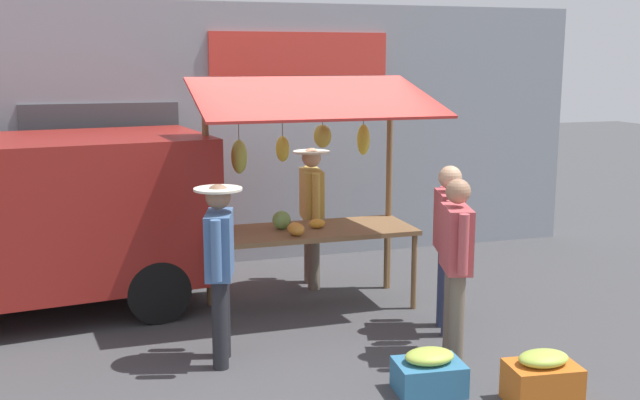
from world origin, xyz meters
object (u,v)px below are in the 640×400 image
vendor_with_sunhat (312,205)px  shopper_in_striped_shirt (448,236)px  market_stall (309,168)px  produce_crate_side (542,379)px  shopper_with_shopping_bag (220,259)px  produce_crate_near (429,373)px  shopper_with_ponytail (456,255)px

vendor_with_sunhat → shopper_in_striped_shirt: 2.04m
market_stall → vendor_with_sunhat: size_ratio=1.50×
market_stall → produce_crate_side: market_stall is taller
vendor_with_sunhat → market_stall: bearing=-12.1°
shopper_with_shopping_bag → shopper_in_striped_shirt: bearing=-71.9°
market_stall → shopper_with_shopping_bag: 1.83m
vendor_with_sunhat → produce_crate_near: (-0.06, 3.11, -0.82)m
shopper_with_ponytail → produce_crate_side: (-0.22, 1.09, -0.76)m
market_stall → produce_crate_near: (-0.31, 2.38, -1.37)m
market_stall → shopper_in_striped_shirt: market_stall is taller
vendor_with_sunhat → shopper_with_shopping_bag: (1.44, 1.99, -0.03)m
market_stall → produce_crate_near: 2.76m
produce_crate_side → market_stall: bearing=-69.1°
market_stall → shopper_with_ponytail: (-0.86, 1.74, -0.58)m
shopper_with_shopping_bag → shopper_in_striped_shirt: size_ratio=0.97×
market_stall → shopper_with_ponytail: size_ratio=1.52×
shopper_with_ponytail → shopper_in_striped_shirt: (-0.23, -0.61, 0.02)m
produce_crate_side → shopper_with_ponytail: bearing=-78.6°
shopper_with_shopping_bag → produce_crate_side: shopper_with_shopping_bag is taller
vendor_with_sunhat → shopper_with_shopping_bag: vendor_with_sunhat is taller
shopper_with_shopping_bag → vendor_with_sunhat: bearing=-21.2°
produce_crate_near → market_stall: bearing=-82.5°
shopper_in_striped_shirt → vendor_with_sunhat: bearing=40.9°
market_stall → vendor_with_sunhat: 0.94m
shopper_with_ponytail → shopper_in_striped_shirt: bearing=-4.3°
shopper_with_shopping_bag → shopper_with_ponytail: bearing=-88.4°
market_stall → shopper_in_striped_shirt: (-1.10, 1.13, -0.56)m
produce_crate_near → produce_crate_side: produce_crate_side is taller
vendor_with_sunhat → shopper_with_ponytail: bearing=20.9°
vendor_with_sunhat → produce_crate_near: vendor_with_sunhat is taller
vendor_with_sunhat → shopper_with_ponytail: 2.54m
vendor_with_sunhat → shopper_with_shopping_bag: size_ratio=1.02×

